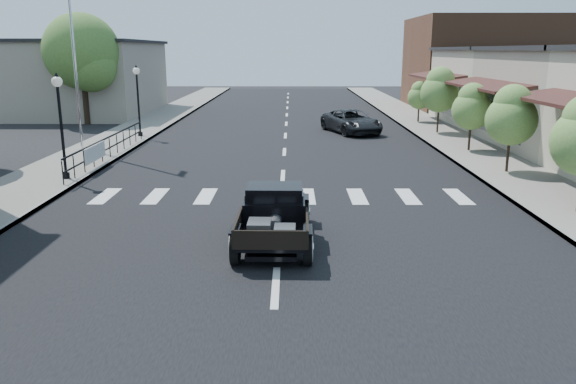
{
  "coord_description": "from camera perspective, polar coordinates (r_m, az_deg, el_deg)",
  "views": [
    {
      "loc": [
        0.3,
        -13.18,
        4.52
      ],
      "look_at": [
        0.22,
        0.7,
        1.0
      ],
      "focal_mm": 35.0,
      "sensor_mm": 36.0,
      "label": 1
    }
  ],
  "objects": [
    {
      "name": "lamp_post_c",
      "position": [
        30.34,
        -14.97,
        8.93
      ],
      "size": [
        0.36,
        0.36,
        3.64
      ],
      "primitive_type": null,
      "color": "black",
      "rests_on": "sidewalk_left"
    },
    {
      "name": "small_tree_d",
      "position": [
        31.72,
        15.1,
        8.91
      ],
      "size": [
        2.04,
        2.04,
        3.4
      ],
      "primitive_type": null,
      "color": "#5C863D",
      "rests_on": "sidewalk_right"
    },
    {
      "name": "hotrod_pickup",
      "position": [
        13.38,
        -1.39,
        -2.34
      ],
      "size": [
        1.98,
        4.12,
        1.42
      ],
      "primitive_type": null,
      "rotation": [
        0.0,
        0.0,
        -0.02
      ],
      "color": "black",
      "rests_on": "ground"
    },
    {
      "name": "sidewalk_right",
      "position": [
        29.69,
        16.4,
        5.04
      ],
      "size": [
        3.0,
        80.0,
        0.15
      ],
      "primitive_type": "cube",
      "color": "gray",
      "rests_on": "ground"
    },
    {
      "name": "flagpole",
      "position": [
        26.96,
        -21.25,
        16.57
      ],
      "size": [
        0.12,
        0.12,
        11.8
      ],
      "primitive_type": "cylinder",
      "color": "silver",
      "rests_on": "sidewalk_left"
    },
    {
      "name": "second_car",
      "position": [
        31.72,
        6.46,
        7.1
      ],
      "size": [
        3.5,
        5.01,
        1.27
      ],
      "primitive_type": "imported",
      "rotation": [
        0.0,
        0.0,
        0.34
      ],
      "color": "black",
      "rests_on": "ground"
    },
    {
      "name": "road",
      "position": [
        28.54,
        -0.3,
        5.14
      ],
      "size": [
        14.0,
        80.0,
        0.02
      ],
      "primitive_type": "cube",
      "color": "black",
      "rests_on": "ground"
    },
    {
      "name": "banner",
      "position": [
        22.84,
        -18.95,
        3.19
      ],
      "size": [
        0.04,
        2.2,
        0.6
      ],
      "primitive_type": null,
      "color": "silver",
      "rests_on": "sidewalk_left"
    },
    {
      "name": "small_tree_e",
      "position": [
        36.37,
        13.17,
        8.87
      ],
      "size": [
        1.45,
        1.45,
        2.41
      ],
      "primitive_type": null,
      "color": "#5C863D",
      "rests_on": "sidewalk_right"
    },
    {
      "name": "lamp_post_b",
      "position": [
        20.9,
        -22.03,
        6.18
      ],
      "size": [
        0.36,
        0.36,
        3.64
      ],
      "primitive_type": null,
      "color": "black",
      "rests_on": "sidewalk_left"
    },
    {
      "name": "storefront_far",
      "position": [
        38.2,
        23.29,
        9.69
      ],
      "size": [
        10.0,
        9.0,
        4.5
      ],
      "primitive_type": "cube",
      "color": "#B9AE9C",
      "rests_on": "ground"
    },
    {
      "name": "sidewalk_left",
      "position": [
        29.86,
        -16.91,
        5.05
      ],
      "size": [
        3.0,
        80.0,
        0.15
      ],
      "primitive_type": "cube",
      "color": "gray",
      "rests_on": "ground"
    },
    {
      "name": "railing",
      "position": [
        24.7,
        -17.67,
        4.54
      ],
      "size": [
        0.08,
        10.0,
        1.0
      ],
      "primitive_type": null,
      "color": "black",
      "rests_on": "sidewalk_left"
    },
    {
      "name": "far_building_right",
      "position": [
        47.68,
        19.35,
        12.23
      ],
      "size": [
        11.0,
        10.0,
        7.0
      ],
      "primitive_type": "cube",
      "color": "brown",
      "rests_on": "ground"
    },
    {
      "name": "big_tree_far",
      "position": [
        37.46,
        -20.11,
        11.64
      ],
      "size": [
        4.6,
        4.6,
        6.75
      ],
      "primitive_type": null,
      "color": "#476D2F",
      "rests_on": "ground"
    },
    {
      "name": "small_tree_c",
      "position": [
        26.39,
        18.1,
        7.15
      ],
      "size": [
        1.72,
        1.72,
        2.87
      ],
      "primitive_type": null,
      "color": "#5C863D",
      "rests_on": "sidewalk_right"
    },
    {
      "name": "ground",
      "position": [
        13.94,
        -0.93,
        -4.7
      ],
      "size": [
        120.0,
        120.0,
        0.0
      ],
      "primitive_type": "plane",
      "color": "black",
      "rests_on": "ground"
    },
    {
      "name": "small_tree_b",
      "position": [
        22.1,
        21.65,
        5.86
      ],
      "size": [
        1.84,
        1.84,
        3.07
      ],
      "primitive_type": null,
      "color": "#5C863D",
      "rests_on": "sidewalk_right"
    },
    {
      "name": "road_markings",
      "position": [
        23.62,
        -0.42,
        3.2
      ],
      "size": [
        12.0,
        60.0,
        0.06
      ],
      "primitive_type": null,
      "color": "silver",
      "rests_on": "ground"
    },
    {
      "name": "low_building_left",
      "position": [
        43.98,
        -20.43,
        10.73
      ],
      "size": [
        10.0,
        12.0,
        5.0
      ],
      "primitive_type": "cube",
      "color": "#A09686",
      "rests_on": "ground"
    }
  ]
}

